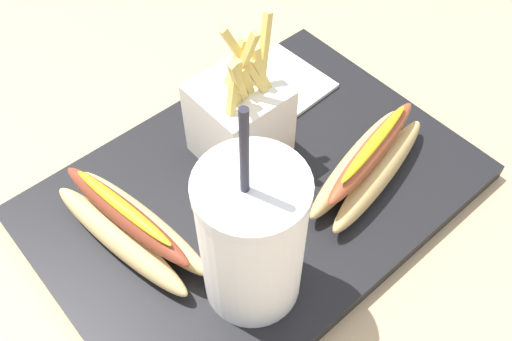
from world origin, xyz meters
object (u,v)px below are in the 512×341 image
hot_dog_2 (129,226)px  napkin_stack (273,87)px  hot_dog_1 (369,163)px  soda_cup (252,240)px  fries_basket (240,120)px  ketchup_cup_1 (229,214)px

hot_dog_2 → napkin_stack: (-0.25, -0.07, -0.02)m
napkin_stack → hot_dog_1: bearing=84.5°
hot_dog_1 → hot_dog_2: size_ratio=1.00×
soda_cup → fries_basket: 0.17m
soda_cup → napkin_stack: bearing=-136.4°
fries_basket → hot_dog_1: size_ratio=0.90×
fries_basket → hot_dog_1: fries_basket is taller
napkin_stack → fries_basket: bearing=28.0°
hot_dog_2 → napkin_stack: hot_dog_2 is taller
soda_cup → ketchup_cup_1: bearing=-112.7°
ketchup_cup_1 → hot_dog_2: bearing=-27.4°
soda_cup → hot_dog_1: size_ratio=1.26×
fries_basket → ketchup_cup_1: (0.07, 0.06, -0.04)m
fries_basket → napkin_stack: bearing=-152.0°
ketchup_cup_1 → soda_cup: bearing=67.3°
fries_basket → hot_dog_1: 0.15m
hot_dog_1 → ketchup_cup_1: hot_dog_1 is taller
soda_cup → napkin_stack: (-0.19, -0.18, -0.08)m
hot_dog_2 → soda_cup: bearing=116.8°
soda_cup → hot_dog_2: (0.06, -0.12, -0.06)m
hot_dog_1 → napkin_stack: (-0.02, -0.17, -0.02)m
hot_dog_1 → ketchup_cup_1: 0.16m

